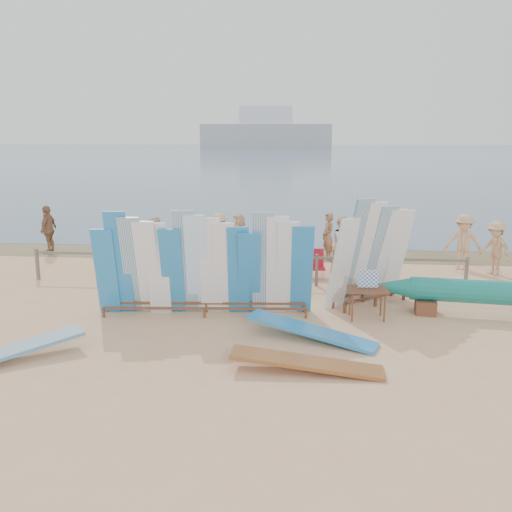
# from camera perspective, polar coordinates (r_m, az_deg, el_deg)

# --- Properties ---
(ground) EXTENTS (160.00, 160.00, 0.00)m
(ground) POSITION_cam_1_polar(r_m,az_deg,el_deg) (12.33, -2.76, -6.70)
(ground) COLOR #DAA97E
(ground) RESTS_ON ground
(ocean) EXTENTS (320.00, 240.00, 0.02)m
(ocean) POSITION_cam_1_polar(r_m,az_deg,el_deg) (139.60, 4.51, 10.82)
(ocean) COLOR #425B77
(ocean) RESTS_ON ground
(wet_sand_strip) EXTENTS (40.00, 2.60, 0.01)m
(wet_sand_strip) POSITION_cam_1_polar(r_m,az_deg,el_deg) (19.23, 0.15, 0.35)
(wet_sand_strip) COLOR olive
(wet_sand_strip) RESTS_ON ground
(distant_ship) EXTENTS (45.00, 8.00, 14.00)m
(distant_ship) POSITION_cam_1_polar(r_m,az_deg,el_deg) (192.02, 1.06, 12.90)
(distant_ship) COLOR #999EA3
(distant_ship) RESTS_ON ocean
(fence) EXTENTS (12.08, 0.08, 0.90)m
(fence) POSITION_cam_1_polar(r_m,az_deg,el_deg) (15.02, -1.24, -0.67)
(fence) COLOR #6A5D50
(fence) RESTS_ON ground
(main_surfboard_rack) EXTENTS (4.99, 1.01, 2.49)m
(main_surfboard_rack) POSITION_cam_1_polar(r_m,az_deg,el_deg) (12.37, -5.46, -1.31)
(main_surfboard_rack) COLOR brown
(main_surfboard_rack) RESTS_ON ground
(side_surfboard_rack) EXTENTS (2.22, 1.88, 2.68)m
(side_surfboard_rack) POSITION_cam_1_polar(r_m,az_deg,el_deg) (13.39, 11.99, -0.07)
(side_surfboard_rack) COLOR brown
(side_surfboard_rack) RESTS_ON ground
(outrigger_canoe) EXTENTS (6.12, 1.25, 0.87)m
(outrigger_canoe) POSITION_cam_1_polar(r_m,az_deg,el_deg) (13.46, 24.60, -3.72)
(outrigger_canoe) COLOR brown
(outrigger_canoe) RESTS_ON ground
(vendor_table) EXTENTS (0.89, 0.64, 1.15)m
(vendor_table) POSITION_cam_1_polar(r_m,az_deg,el_deg) (12.51, 11.61, -4.83)
(vendor_table) COLOR brown
(vendor_table) RESTS_ON ground
(flat_board_c) EXTENTS (2.72, 0.70, 0.32)m
(flat_board_c) POSITION_cam_1_polar(r_m,az_deg,el_deg) (9.81, 5.33, -11.96)
(flat_board_c) COLOR #935928
(flat_board_c) RESTS_ON ground
(flat_board_e) EXTENTS (2.42, 2.16, 0.37)m
(flat_board_e) POSITION_cam_1_polar(r_m,az_deg,el_deg) (11.12, -24.56, -10.06)
(flat_board_e) COLOR silver
(flat_board_e) RESTS_ON ground
(flat_board_d) EXTENTS (2.71, 1.47, 0.40)m
(flat_board_d) POSITION_cam_1_polar(r_m,az_deg,el_deg) (11.20, 5.81, -8.78)
(flat_board_d) COLOR #277FC5
(flat_board_d) RESTS_ON ground
(beach_chair_left) EXTENTS (0.77, 0.78, 0.92)m
(beach_chair_left) POSITION_cam_1_polar(r_m,az_deg,el_deg) (15.54, 1.54, -1.59)
(beach_chair_left) COLOR red
(beach_chair_left) RESTS_ON ground
(beach_chair_right) EXTENTS (0.57, 0.59, 0.83)m
(beach_chair_right) POSITION_cam_1_polar(r_m,az_deg,el_deg) (15.88, 6.25, -1.45)
(beach_chair_right) COLOR red
(beach_chair_right) RESTS_ON ground
(stroller) EXTENTS (0.75, 0.88, 1.03)m
(stroller) POSITION_cam_1_polar(r_m,az_deg,el_deg) (15.96, 2.73, -0.69)
(stroller) COLOR red
(stroller) RESTS_ON ground
(beachgoer_3) EXTENTS (1.12, 0.80, 1.61)m
(beachgoer_3) POSITION_cam_1_polar(r_m,az_deg,el_deg) (17.76, -3.89, 1.94)
(beachgoer_3) COLOR tan
(beachgoer_3) RESTS_ON ground
(beachgoer_2) EXTENTS (0.83, 0.94, 1.77)m
(beachgoer_2) POSITION_cam_1_polar(r_m,az_deg,el_deg) (16.06, -10.68, 0.91)
(beachgoer_2) COLOR beige
(beachgoer_2) RESTS_ON ground
(beachgoer_1) EXTENTS (0.70, 0.62, 1.68)m
(beachgoer_1) POSITION_cam_1_polar(r_m,az_deg,el_deg) (17.25, -15.30, 1.33)
(beachgoer_1) COLOR #8C6042
(beachgoer_1) RESTS_ON ground
(beachgoer_extra_0) EXTENTS (0.88, 1.12, 1.61)m
(beachgoer_extra_0) POSITION_cam_1_polar(r_m,az_deg,el_deg) (17.57, 23.86, 0.77)
(beachgoer_extra_0) COLOR tan
(beachgoer_extra_0) RESTS_ON ground
(beachgoer_6) EXTENTS (0.86, 0.58, 1.62)m
(beachgoer_6) POSITION_cam_1_polar(r_m,az_deg,el_deg) (16.01, 11.51, 0.56)
(beachgoer_6) COLOR tan
(beachgoer_6) RESTS_ON ground
(beachgoer_7) EXTENTS (0.50, 0.65, 1.58)m
(beachgoer_7) POSITION_cam_1_polar(r_m,az_deg,el_deg) (18.14, 7.58, 2.04)
(beachgoer_7) COLOR #8C6042
(beachgoer_7) RESTS_ON ground
(beachgoer_extra_1) EXTENTS (0.46, 1.00, 1.70)m
(beachgoer_extra_1) POSITION_cam_1_polar(r_m,az_deg,el_deg) (20.39, -21.01, 2.63)
(beachgoer_extra_1) COLOR #8C6042
(beachgoer_extra_1) RESTS_ON ground
(beachgoer_9) EXTENTS (1.21, 0.82, 1.73)m
(beachgoer_9) POSITION_cam_1_polar(r_m,az_deg,el_deg) (17.85, 20.98, 1.38)
(beachgoer_9) COLOR tan
(beachgoer_9) RESTS_ON ground
(beachgoer_8) EXTENTS (0.87, 0.86, 1.71)m
(beachgoer_8) POSITION_cam_1_polar(r_m,az_deg,el_deg) (16.61, 9.15, 1.24)
(beachgoer_8) COLOR beige
(beachgoer_8) RESTS_ON ground
(beachgoer_5) EXTENTS (0.49, 1.46, 1.57)m
(beachgoer_5) POSITION_cam_1_polar(r_m,az_deg,el_deg) (17.89, -1.82, 1.98)
(beachgoer_5) COLOR beige
(beachgoer_5) RESTS_ON ground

